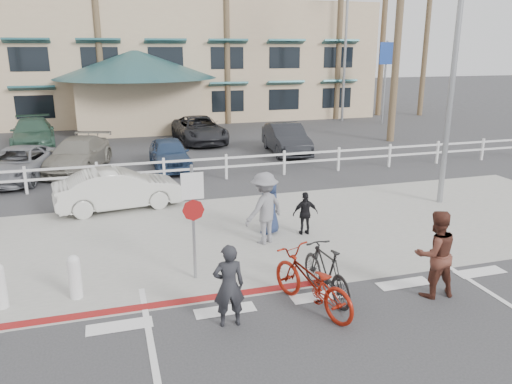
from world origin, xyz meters
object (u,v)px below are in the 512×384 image
object	(u,v)px
bike_red	(312,282)
sign_post	(193,217)
bike_black	(326,271)
car_white_sedan	(119,189)

from	to	relation	value
bike_red	sign_post	bearing A→B (deg)	-65.41
sign_post	bike_black	xyz separation A→B (m)	(2.43, -1.62, -0.88)
bike_red	bike_black	world-z (taller)	bike_red
bike_black	car_white_sedan	bearing A→B (deg)	-67.15
bike_red	bike_black	distance (m)	0.63
sign_post	car_white_sedan	world-z (taller)	sign_post
sign_post	bike_red	bearing A→B (deg)	-45.90
bike_black	car_white_sedan	size ratio (longest dim) A/B	0.48
bike_red	bike_black	bearing A→B (deg)	-161.28
bike_red	car_white_sedan	world-z (taller)	car_white_sedan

